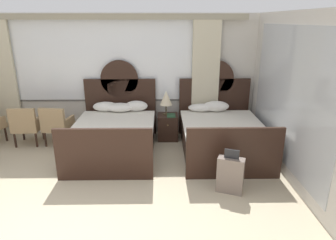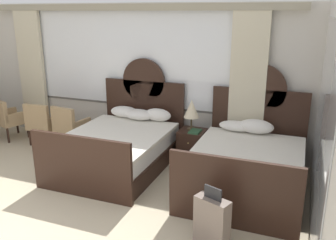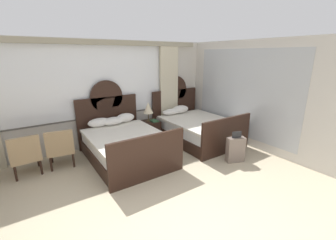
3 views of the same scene
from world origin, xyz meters
TOP-DOWN VIEW (x-y plane):
  - wall_back_window at (0.00, 3.87)m, footprint 6.78×0.22m
  - wall_right_mirror at (3.42, 1.66)m, footprint 0.08×4.46m
  - bed_near_window at (0.34, 2.76)m, footprint 1.60×2.20m
  - bed_near_mirror at (2.47, 2.74)m, footprint 1.60×2.20m
  - nightstand_between_beds at (1.41, 3.43)m, footprint 0.45×0.47m
  - table_lamp_on_nightstand at (1.37, 3.47)m, footprint 0.27×0.27m
  - book_on_nightstand at (1.48, 3.34)m, footprint 0.18×0.26m
  - armchair_by_window_left at (-0.95, 3.14)m, footprint 0.60×0.60m
  - armchair_by_window_centre at (-1.59, 3.14)m, footprint 0.56×0.56m
  - suitcase_on_floor at (2.33, 1.21)m, footprint 0.44×0.30m

SIDE VIEW (x-z plane):
  - nightstand_between_beds at x=1.41m, z-range 0.00..0.56m
  - suitcase_on_floor at x=2.33m, z-range -0.07..0.65m
  - bed_near_mirror at x=2.47m, z-range -0.50..1.23m
  - bed_near_window at x=0.34m, z-range -0.49..1.23m
  - armchair_by_window_left at x=-0.95m, z-range 0.04..0.89m
  - armchair_by_window_centre at x=-1.59m, z-range 0.04..0.89m
  - book_on_nightstand at x=1.48m, z-range 0.56..0.59m
  - table_lamp_on_nightstand at x=1.37m, z-range 0.66..1.20m
  - wall_right_mirror at x=3.42m, z-range 0.00..2.70m
  - wall_back_window at x=0.00m, z-range 0.09..2.79m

